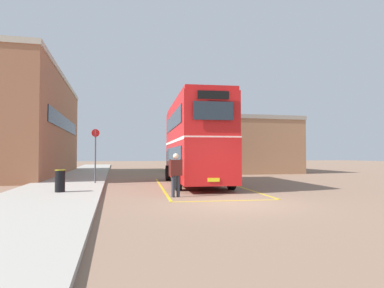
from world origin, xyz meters
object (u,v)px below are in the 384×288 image
(double_decker_bus, at_px, (195,141))
(single_deck_bus, at_px, (182,155))
(litter_bin, at_px, (60,181))
(bus_stop_sign, at_px, (95,151))
(pedestrian_boarding, at_px, (176,171))

(double_decker_bus, height_order, single_deck_bus, double_decker_bus)
(double_decker_bus, relative_size, litter_bin, 10.76)
(single_deck_bus, distance_m, litter_bin, 22.63)
(bus_stop_sign, bearing_deg, litter_bin, -104.94)
(pedestrian_boarding, relative_size, bus_stop_sign, 0.59)
(pedestrian_boarding, distance_m, litter_bin, 4.94)
(double_decker_bus, relative_size, pedestrian_boarding, 5.73)
(bus_stop_sign, bearing_deg, pedestrian_boarding, -60.64)
(double_decker_bus, xyz_separation_m, litter_bin, (-6.73, -3.74, -1.90))
(bus_stop_sign, bearing_deg, double_decker_bus, -7.27)
(double_decker_bus, bearing_deg, single_deck_bus, 81.19)
(double_decker_bus, distance_m, pedestrian_boarding, 5.99)
(pedestrian_boarding, distance_m, bus_stop_sign, 7.08)
(bus_stop_sign, bearing_deg, single_deck_bus, 63.18)
(single_deck_bus, height_order, litter_bin, single_deck_bus)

